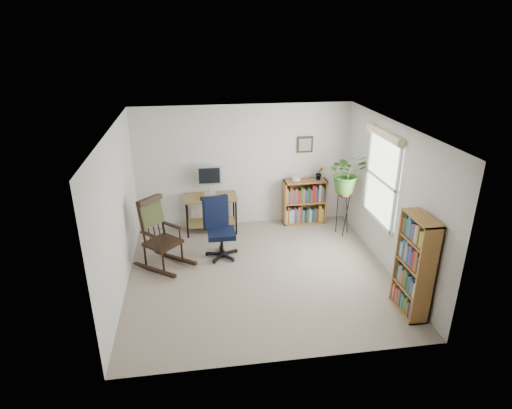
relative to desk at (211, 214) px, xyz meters
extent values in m
cube|color=gray|center=(0.69, -1.70, -0.36)|extent=(4.20, 4.00, 0.00)
cube|color=silver|center=(0.69, -1.70, 2.04)|extent=(4.20, 4.00, 0.00)
cube|color=silver|center=(0.69, 0.30, 0.84)|extent=(4.20, 0.00, 2.40)
cube|color=silver|center=(0.69, -3.70, 0.84)|extent=(4.20, 0.00, 2.40)
cube|color=silver|center=(-1.41, -1.70, 0.84)|extent=(0.00, 4.00, 2.40)
cube|color=silver|center=(2.79, -1.70, 0.84)|extent=(0.00, 4.00, 2.40)
cube|color=black|center=(0.00, -0.12, 0.37)|extent=(0.40, 0.15, 0.02)
imported|color=#356423|center=(2.49, -0.51, 1.24)|extent=(1.69, 1.88, 1.46)
imported|color=#356423|center=(2.17, 0.13, 0.60)|extent=(0.13, 0.24, 0.11)
camera|label=1|loc=(-0.26, -7.63, 3.35)|focal=30.00mm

